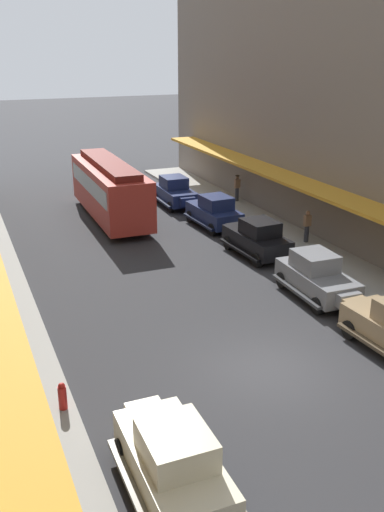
# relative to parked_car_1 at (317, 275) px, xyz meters

# --- Properties ---
(ground_plane) EXTENTS (200.00, 200.00, 0.00)m
(ground_plane) POSITION_rel_parked_car_1_xyz_m (-4.66, -4.10, -0.94)
(ground_plane) COLOR #2D2D30
(sidewalk_left) EXTENTS (3.00, 60.00, 0.15)m
(sidewalk_left) POSITION_rel_parked_car_1_xyz_m (-12.16, -4.10, -0.87)
(sidewalk_left) COLOR #99968E
(sidewalk_left) RESTS_ON ground
(parked_car_1) EXTENTS (2.26, 4.30, 1.84)m
(parked_car_1) POSITION_rel_parked_car_1_xyz_m (0.00, 0.00, 0.00)
(parked_car_1) COLOR slate
(parked_car_1) RESTS_ON ground
(parked_car_2) EXTENTS (2.21, 4.29, 1.84)m
(parked_car_2) POSITION_rel_parked_car_1_xyz_m (-0.13, 15.35, 0.00)
(parked_car_2) COLOR #19234C
(parked_car_2) RESTS_ON ground
(parked_car_3) EXTENTS (2.18, 4.27, 1.84)m
(parked_car_3) POSITION_rel_parked_car_1_xyz_m (-9.29, -7.89, 0.00)
(parked_car_3) COLOR beige
(parked_car_3) RESTS_ON ground
(parked_car_4) EXTENTS (2.31, 4.32, 1.84)m
(parked_car_4) POSITION_rel_parked_car_1_xyz_m (0.17, 5.21, 0.00)
(parked_car_4) COLOR black
(parked_car_4) RESTS_ON ground
(parked_car_5) EXTENTS (2.31, 4.32, 1.84)m
(parked_car_5) POSITION_rel_parked_car_1_xyz_m (0.22, 10.23, 0.00)
(parked_car_5) COLOR #19234C
(parked_car_5) RESTS_ON ground
(streetcar) EXTENTS (2.70, 9.65, 3.46)m
(streetcar) POSITION_rel_parked_car_1_xyz_m (-4.68, 14.04, 0.96)
(streetcar) COLOR #A52D23
(streetcar) RESTS_ON ground
(fire_hydrant) EXTENTS (0.24, 0.24, 0.82)m
(fire_hydrant) POSITION_rel_parked_car_1_xyz_m (-11.01, -3.87, -0.38)
(fire_hydrant) COLOR #B21E19
(fire_hydrant) RESTS_ON sidewalk_left
(pedestrian_0) EXTENTS (0.36, 0.24, 1.64)m
(pedestrian_0) POSITION_rel_parked_car_1_xyz_m (3.31, 5.67, 0.05)
(pedestrian_0) COLOR #2D2D33
(pedestrian_0) RESTS_ON sidewalk_right
(pedestrian_1) EXTENTS (0.36, 0.28, 1.67)m
(pedestrian_1) POSITION_rel_parked_car_1_xyz_m (3.79, 14.39, 0.07)
(pedestrian_1) COLOR #2D2D33
(pedestrian_1) RESTS_ON sidewalk_right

